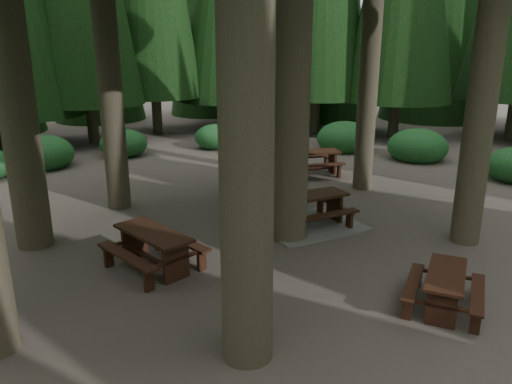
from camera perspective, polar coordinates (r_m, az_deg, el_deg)
ground at (r=11.58m, az=1.39°, el=-6.43°), size 80.00×80.00×0.00m
picnic_table_a at (r=12.88m, az=6.11°, el=-2.64°), size 2.82×2.47×0.85m
picnic_table_b at (r=10.60m, az=-11.61°, el=-5.85°), size 1.78×2.10×0.83m
picnic_table_d at (r=17.89m, az=6.42°, el=3.79°), size 2.41×2.22×0.84m
picnic_table_e at (r=9.55m, az=20.80°, el=-9.89°), size 2.04×1.91×0.70m
shrub_ring at (r=12.39m, az=1.78°, el=-2.86°), size 23.86×24.64×1.49m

